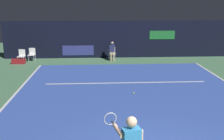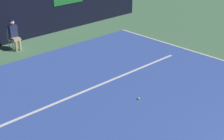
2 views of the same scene
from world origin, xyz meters
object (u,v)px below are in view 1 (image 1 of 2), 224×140
line_judge_on_chair (112,50)px  tennis_ball (134,93)px  equipment_bag (19,61)px  courtside_chair_near (22,55)px  courtside_chair_far (32,54)px

line_judge_on_chair → tennis_ball: line_judge_on_chair is taller
line_judge_on_chair → equipment_bag: line_judge_on_chair is taller
courtside_chair_near → courtside_chair_far: bearing=41.8°
courtside_chair_far → equipment_bag: courtside_chair_far is taller
courtside_chair_near → equipment_bag: (-0.15, -0.24, -0.34)m
line_judge_on_chair → courtside_chair_near: size_ratio=1.50×
courtside_chair_near → courtside_chair_far: (0.55, 0.49, 0.00)m
courtside_chair_far → tennis_ball: courtside_chair_far is taller
courtside_chair_far → tennis_ball: (5.96, -6.79, -0.46)m
line_judge_on_chair → courtside_chair_near: (-5.94, -0.46, -0.18)m
courtside_chair_far → tennis_ball: size_ratio=12.94×
courtside_chair_near → courtside_chair_far: 0.73m
courtside_chair_near → equipment_bag: 0.44m
line_judge_on_chair → equipment_bag: 6.15m
equipment_bag → line_judge_on_chair: bearing=7.9°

